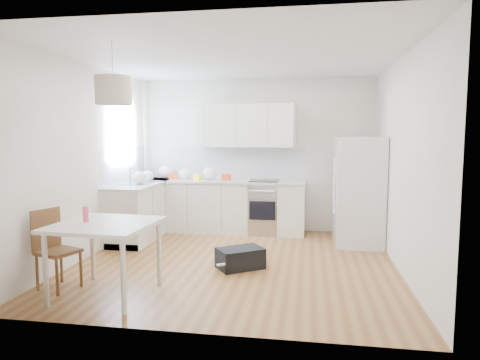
% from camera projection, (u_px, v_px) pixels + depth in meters
% --- Properties ---
extents(floor, '(4.20, 4.20, 0.00)m').
position_uv_depth(floor, '(236.00, 262.00, 5.77)').
color(floor, brown).
rests_on(floor, ground).
extents(ceiling, '(4.20, 4.20, 0.00)m').
position_uv_depth(ceiling, '(235.00, 58.00, 5.48)').
color(ceiling, white).
rests_on(ceiling, wall_back).
extents(wall_back, '(4.20, 0.00, 4.20)m').
position_uv_depth(wall_back, '(255.00, 155.00, 7.69)').
color(wall_back, silver).
rests_on(wall_back, floor).
extents(wall_left, '(0.00, 4.20, 4.20)m').
position_uv_depth(wall_left, '(87.00, 161.00, 5.95)').
color(wall_left, silver).
rests_on(wall_left, floor).
extents(wall_right, '(0.00, 4.20, 4.20)m').
position_uv_depth(wall_right, '(402.00, 164.00, 5.29)').
color(wall_right, silver).
rests_on(wall_right, floor).
extents(window_glassblock, '(0.02, 1.00, 1.00)m').
position_uv_depth(window_glassblock, '(122.00, 133.00, 7.04)').
color(window_glassblock, '#BFE0F9').
rests_on(window_glassblock, wall_left).
extents(cabinets_back, '(3.00, 0.60, 0.88)m').
position_uv_depth(cabinets_back, '(219.00, 207.00, 7.58)').
color(cabinets_back, beige).
rests_on(cabinets_back, floor).
extents(cabinets_left, '(0.60, 1.80, 0.88)m').
position_uv_depth(cabinets_left, '(142.00, 211.00, 7.18)').
color(cabinets_left, beige).
rests_on(cabinets_left, floor).
extents(counter_back, '(3.02, 0.64, 0.04)m').
position_uv_depth(counter_back, '(219.00, 181.00, 7.53)').
color(counter_back, '#A2A5A7').
rests_on(counter_back, cabinets_back).
extents(counter_left, '(0.64, 1.82, 0.04)m').
position_uv_depth(counter_left, '(141.00, 184.00, 7.13)').
color(counter_left, '#A2A5A7').
rests_on(counter_left, cabinets_left).
extents(backsplash_back, '(3.00, 0.01, 0.58)m').
position_uv_depth(backsplash_back, '(222.00, 163.00, 7.79)').
color(backsplash_back, white).
rests_on(backsplash_back, wall_back).
extents(backsplash_left, '(0.01, 1.80, 0.58)m').
position_uv_depth(backsplash_left, '(124.00, 165.00, 7.15)').
color(backsplash_left, white).
rests_on(backsplash_left, wall_left).
extents(upper_cabinets, '(1.70, 0.32, 0.75)m').
position_uv_depth(upper_cabinets, '(246.00, 126.00, 7.50)').
color(upper_cabinets, beige).
rests_on(upper_cabinets, wall_back).
extents(range_oven, '(0.50, 0.61, 0.88)m').
position_uv_depth(range_oven, '(264.00, 208.00, 7.46)').
color(range_oven, '#B3B5B8').
rests_on(range_oven, floor).
extents(sink, '(0.50, 0.80, 0.16)m').
position_uv_depth(sink, '(140.00, 183.00, 7.08)').
color(sink, '#B3B5B8').
rests_on(sink, counter_left).
extents(refrigerator, '(0.82, 0.85, 1.68)m').
position_uv_depth(refrigerator, '(360.00, 191.00, 6.64)').
color(refrigerator, silver).
rests_on(refrigerator, floor).
extents(dining_table, '(1.06, 1.06, 0.79)m').
position_uv_depth(dining_table, '(105.00, 231.00, 4.52)').
color(dining_table, beige).
rests_on(dining_table, floor).
extents(dining_chair, '(0.48, 0.48, 0.89)m').
position_uv_depth(dining_chair, '(58.00, 250.00, 4.73)').
color(dining_chair, '#4A2B16').
rests_on(dining_chair, floor).
extents(drink_bottle, '(0.06, 0.06, 0.20)m').
position_uv_depth(drink_bottle, '(86.00, 213.00, 4.54)').
color(drink_bottle, '#EF4269').
rests_on(drink_bottle, dining_table).
extents(gym_bag, '(0.68, 0.63, 0.26)m').
position_uv_depth(gym_bag, '(240.00, 258.00, 5.51)').
color(gym_bag, black).
rests_on(gym_bag, floor).
extents(pendant_lamp, '(0.43, 0.43, 0.30)m').
position_uv_depth(pendant_lamp, '(113.00, 90.00, 4.52)').
color(pendant_lamp, beige).
rests_on(pendant_lamp, ceiling).
extents(grocery_bag_a, '(0.27, 0.23, 0.24)m').
position_uv_depth(grocery_bag_a, '(166.00, 172.00, 7.76)').
color(grocery_bag_a, white).
rests_on(grocery_bag_a, counter_back).
extents(grocery_bag_b, '(0.21, 0.18, 0.19)m').
position_uv_depth(grocery_bag_b, '(185.00, 174.00, 7.67)').
color(grocery_bag_b, white).
rests_on(grocery_bag_b, counter_back).
extents(grocery_bag_c, '(0.25, 0.21, 0.23)m').
position_uv_depth(grocery_bag_c, '(210.00, 174.00, 7.55)').
color(grocery_bag_c, white).
rests_on(grocery_bag_c, counter_back).
extents(grocery_bag_d, '(0.20, 0.17, 0.18)m').
position_uv_depth(grocery_bag_d, '(148.00, 176.00, 7.32)').
color(grocery_bag_d, white).
rests_on(grocery_bag_d, counter_back).
extents(grocery_bag_e, '(0.23, 0.20, 0.21)m').
position_uv_depth(grocery_bag_e, '(140.00, 178.00, 6.92)').
color(grocery_bag_e, white).
rests_on(grocery_bag_e, counter_left).
extents(snack_orange, '(0.18, 0.13, 0.12)m').
position_uv_depth(snack_orange, '(226.00, 177.00, 7.49)').
color(snack_orange, red).
rests_on(snack_orange, counter_back).
extents(snack_yellow, '(0.17, 0.15, 0.10)m').
position_uv_depth(snack_yellow, '(198.00, 177.00, 7.54)').
color(snack_yellow, yellow).
rests_on(snack_yellow, counter_back).
extents(snack_red, '(0.19, 0.15, 0.11)m').
position_uv_depth(snack_red, '(173.00, 176.00, 7.69)').
color(snack_red, '#BC3B17').
rests_on(snack_red, counter_back).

